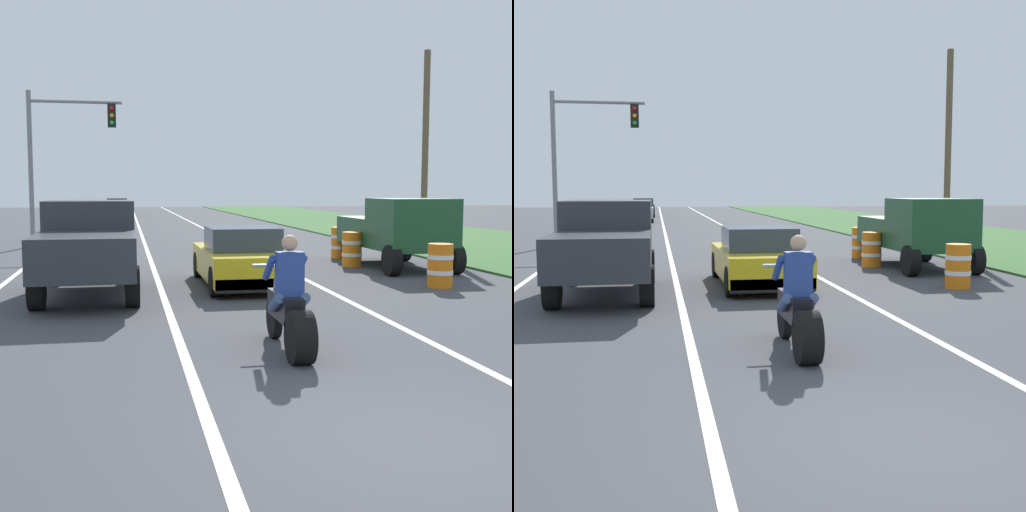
% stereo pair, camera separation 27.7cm
% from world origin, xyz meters
% --- Properties ---
extents(ground_plane, '(160.00, 160.00, 0.00)m').
position_xyz_m(ground_plane, '(0.00, 0.00, 0.00)').
color(ground_plane, '#424247').
extents(lane_stripe_left_solid, '(0.14, 120.00, 0.01)m').
position_xyz_m(lane_stripe_left_solid, '(-5.40, 20.00, 0.00)').
color(lane_stripe_left_solid, white).
rests_on(lane_stripe_left_solid, ground).
extents(lane_stripe_right_solid, '(0.14, 120.00, 0.01)m').
position_xyz_m(lane_stripe_right_solid, '(1.80, 20.00, 0.00)').
color(lane_stripe_right_solid, white).
rests_on(lane_stripe_right_solid, ground).
extents(lane_stripe_centre_dashed, '(0.14, 120.00, 0.01)m').
position_xyz_m(lane_stripe_centre_dashed, '(-1.80, 20.00, 0.00)').
color(lane_stripe_centre_dashed, white).
rests_on(lane_stripe_centre_dashed, ground).
extents(grass_verge_right, '(10.00, 120.00, 0.06)m').
position_xyz_m(grass_verge_right, '(11.92, 20.00, 0.03)').
color(grass_verge_right, '#3D6B33').
rests_on(grass_verge_right, ground).
extents(motorcycle_with_rider, '(0.70, 2.21, 1.62)m').
position_xyz_m(motorcycle_with_rider, '(-0.37, 3.72, 0.59)').
color(motorcycle_with_rider, black).
rests_on(motorcycle_with_rider, ground).
extents(sports_car_yellow, '(1.84, 4.30, 1.37)m').
position_xyz_m(sports_car_yellow, '(0.07, 10.22, 0.63)').
color(sports_car_yellow, yellow).
rests_on(sports_car_yellow, ground).
extents(pickup_truck_left_lane_dark_grey, '(2.02, 4.80, 1.98)m').
position_xyz_m(pickup_truck_left_lane_dark_grey, '(-3.31, 9.40, 1.11)').
color(pickup_truck_left_lane_dark_grey, '#2D3035').
rests_on(pickup_truck_left_lane_dark_grey, ground).
extents(pickup_truck_right_shoulder_dark_green, '(2.02, 4.80, 1.98)m').
position_xyz_m(pickup_truck_right_shoulder_dark_green, '(5.04, 12.93, 1.11)').
color(pickup_truck_right_shoulder_dark_green, '#1E4C2D').
rests_on(pickup_truck_right_shoulder_dark_green, ground).
extents(traffic_light_mast_near, '(3.60, 0.34, 6.00)m').
position_xyz_m(traffic_light_mast_near, '(-5.07, 22.35, 3.93)').
color(traffic_light_mast_near, gray).
rests_on(traffic_light_mast_near, ground).
extents(utility_pole_roadside, '(0.24, 0.24, 7.39)m').
position_xyz_m(utility_pole_roadside, '(8.61, 18.95, 3.69)').
color(utility_pole_roadside, brown).
rests_on(utility_pole_roadside, ground).
extents(construction_barrel_nearest, '(0.58, 0.58, 1.00)m').
position_xyz_m(construction_barrel_nearest, '(4.46, 9.07, 0.50)').
color(construction_barrel_nearest, orange).
rests_on(construction_barrel_nearest, ground).
extents(construction_barrel_mid, '(0.58, 0.58, 1.00)m').
position_xyz_m(construction_barrel_mid, '(3.86, 13.44, 0.50)').
color(construction_barrel_mid, orange).
rests_on(construction_barrel_mid, ground).
extents(construction_barrel_far, '(0.58, 0.58, 1.00)m').
position_xyz_m(construction_barrel_far, '(4.28, 15.85, 0.50)').
color(construction_barrel_far, orange).
rests_on(construction_barrel_far, ground).
extents(distant_car_far_ahead, '(1.80, 4.00, 1.50)m').
position_xyz_m(distant_car_far_ahead, '(-3.29, 41.36, 0.77)').
color(distant_car_far_ahead, '#B2B2B7').
rests_on(distant_car_far_ahead, ground).
extents(distant_car_further_ahead, '(1.80, 4.00, 1.50)m').
position_xyz_m(distant_car_further_ahead, '(-3.20, 50.48, 0.77)').
color(distant_car_further_ahead, '#262628').
rests_on(distant_car_further_ahead, ground).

